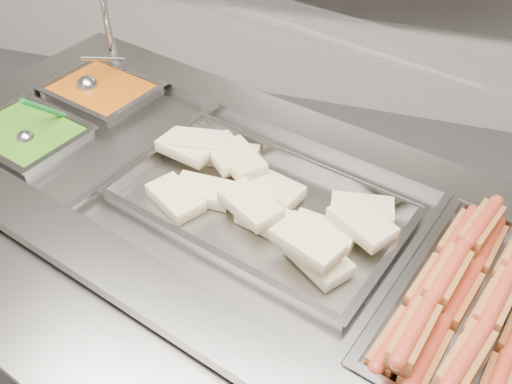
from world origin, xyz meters
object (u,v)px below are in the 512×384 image
(steam_counter, at_px, (242,304))
(sneeze_guard, at_px, (293,21))
(pan_wraps, at_px, (259,208))
(ladle, at_px, (89,85))
(serving_spoon, at_px, (30,134))
(pan_hotdogs, at_px, (485,321))

(steam_counter, bearing_deg, sneeze_guard, 72.32)
(pan_wraps, bearing_deg, ladle, 152.37)
(steam_counter, xyz_separation_m, serving_spoon, (-0.67, 0.05, 0.49))
(pan_hotdogs, relative_size, pan_wraps, 0.82)
(steam_counter, distance_m, sneeze_guard, 0.89)
(sneeze_guard, xyz_separation_m, pan_wraps, (-0.01, -0.24, -0.41))
(sneeze_guard, xyz_separation_m, ladle, (-0.72, 0.13, -0.38))
(pan_hotdogs, distance_m, ladle, 1.39)
(pan_wraps, relative_size, ladle, 3.98)
(pan_hotdogs, xyz_separation_m, serving_spoon, (-1.29, 0.25, 0.05))
(sneeze_guard, xyz_separation_m, serving_spoon, (-0.74, -0.17, -0.37))
(sneeze_guard, xyz_separation_m, pan_hotdogs, (0.56, -0.42, -0.43))
(sneeze_guard, relative_size, pan_wraps, 2.16)
(ladle, xyz_separation_m, serving_spoon, (-0.02, -0.30, 0.00))
(ladle, relative_size, serving_spoon, 1.16)
(steam_counter, height_order, pan_hotdogs, pan_hotdogs)
(pan_hotdogs, bearing_deg, pan_wraps, 162.31)
(pan_wraps, distance_m, serving_spoon, 0.73)
(steam_counter, distance_m, pan_hotdogs, 0.79)
(pan_hotdogs, bearing_deg, ladle, 156.62)
(ladle, bearing_deg, pan_hotdogs, -23.38)
(serving_spoon, bearing_deg, pan_hotdogs, -10.79)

